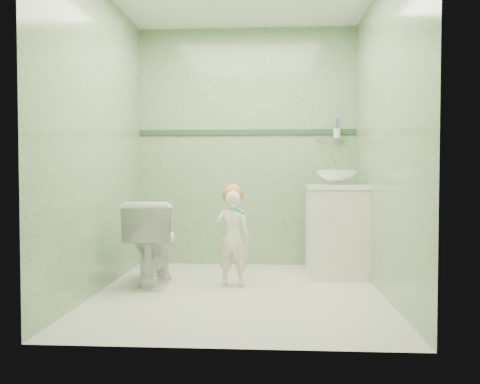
{
  "coord_description": "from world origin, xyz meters",
  "views": [
    {
      "loc": [
        0.24,
        -3.86,
        0.92
      ],
      "look_at": [
        0.0,
        0.15,
        0.78
      ],
      "focal_mm": 37.56,
      "sensor_mm": 36.0,
      "label": 1
    }
  ],
  "objects": [
    {
      "name": "ground",
      "position": [
        0.0,
        0.0,
        0.0
      ],
      "size": [
        2.5,
        2.5,
        0.0
      ],
      "primitive_type": "plane",
      "color": "beige",
      "rests_on": "ground"
    },
    {
      "name": "toilet",
      "position": [
        -0.74,
        0.28,
        0.35
      ],
      "size": [
        0.43,
        0.71,
        0.7
      ],
      "primitive_type": "imported",
      "rotation": [
        0.0,
        0.0,
        3.19
      ],
      "color": "white",
      "rests_on": "ground"
    },
    {
      "name": "room_shell",
      "position": [
        0.0,
        0.0,
        1.2
      ],
      "size": [
        2.5,
        2.54,
        2.4
      ],
      "color": "gray",
      "rests_on": "ground"
    },
    {
      "name": "cup_holder",
      "position": [
        0.89,
        1.18,
        1.33
      ],
      "size": [
        0.26,
        0.07,
        0.21
      ],
      "color": "silver",
      "rests_on": "room_shell"
    },
    {
      "name": "faucet",
      "position": [
        0.84,
        0.89,
        0.97
      ],
      "size": [
        0.03,
        0.13,
        0.18
      ],
      "color": "silver",
      "rests_on": "counter"
    },
    {
      "name": "counter",
      "position": [
        0.84,
        0.7,
        0.81
      ],
      "size": [
        0.54,
        0.52,
        0.04
      ],
      "primitive_type": "cube",
      "color": "white",
      "rests_on": "vanity"
    },
    {
      "name": "hair_cap",
      "position": [
        -0.07,
        0.27,
        0.75
      ],
      "size": [
        0.18,
        0.18,
        0.18
      ],
      "primitive_type": "sphere",
      "color": "#B67244",
      "rests_on": "toddler"
    },
    {
      "name": "trim_stripe",
      "position": [
        0.0,
        1.24,
        1.35
      ],
      "size": [
        2.2,
        0.02,
        0.05
      ],
      "primitive_type": "cube",
      "color": "#2B4A33",
      "rests_on": "room_shell"
    },
    {
      "name": "toddler",
      "position": [
        -0.07,
        0.24,
        0.39
      ],
      "size": [
        0.31,
        0.23,
        0.79
      ],
      "primitive_type": "imported",
      "rotation": [
        0.0,
        0.0,
        3.01
      ],
      "color": "silver",
      "rests_on": "ground"
    },
    {
      "name": "vanity",
      "position": [
        0.84,
        0.7,
        0.4
      ],
      "size": [
        0.52,
        0.5,
        0.8
      ],
      "primitive_type": "cube",
      "color": "white",
      "rests_on": "ground"
    },
    {
      "name": "basin",
      "position": [
        0.84,
        0.7,
        0.89
      ],
      "size": [
        0.37,
        0.37,
        0.13
      ],
      "primitive_type": "imported",
      "color": "white",
      "rests_on": "counter"
    },
    {
      "name": "teal_toothbrush",
      "position": [
        -0.01,
        0.11,
        0.63
      ],
      "size": [
        0.11,
        0.14,
        0.08
      ],
      "color": "#0C9285",
      "rests_on": "toddler"
    }
  ]
}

